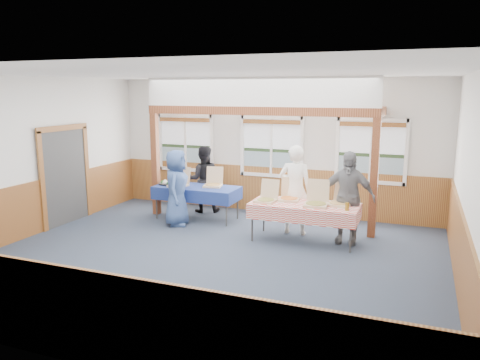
{
  "coord_description": "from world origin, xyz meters",
  "views": [
    {
      "loc": [
        3.33,
        -7.14,
        2.91
      ],
      "look_at": [
        0.15,
        1.0,
        1.24
      ],
      "focal_mm": 35.0,
      "sensor_mm": 36.0,
      "label": 1
    }
  ],
  "objects_px": {
    "table_right": "(304,206)",
    "man_blue": "(177,188)",
    "table_left": "(197,189)",
    "woman_black": "(203,179)",
    "woman_white": "(295,190)",
    "person_grey": "(347,197)"
  },
  "relations": [
    {
      "from": "table_right",
      "to": "woman_black",
      "type": "height_order",
      "value": "woman_black"
    },
    {
      "from": "table_left",
      "to": "woman_black",
      "type": "xyz_separation_m",
      "value": [
        -0.14,
        0.64,
        0.1
      ]
    },
    {
      "from": "table_right",
      "to": "person_grey",
      "type": "xyz_separation_m",
      "value": [
        0.78,
        0.24,
        0.19
      ]
    },
    {
      "from": "man_blue",
      "to": "person_grey",
      "type": "xyz_separation_m",
      "value": [
        3.65,
        0.12,
        0.07
      ]
    },
    {
      "from": "table_left",
      "to": "man_blue",
      "type": "xyz_separation_m",
      "value": [
        -0.18,
        -0.61,
        0.13
      ]
    },
    {
      "from": "table_left",
      "to": "woman_white",
      "type": "bearing_deg",
      "value": 10.27
    },
    {
      "from": "table_right",
      "to": "woman_black",
      "type": "bearing_deg",
      "value": 137.33
    },
    {
      "from": "woman_white",
      "to": "man_blue",
      "type": "bearing_deg",
      "value": 3.77
    },
    {
      "from": "table_left",
      "to": "man_blue",
      "type": "height_order",
      "value": "man_blue"
    },
    {
      "from": "table_right",
      "to": "man_blue",
      "type": "height_order",
      "value": "man_blue"
    },
    {
      "from": "table_left",
      "to": "man_blue",
      "type": "bearing_deg",
      "value": -89.8
    },
    {
      "from": "table_left",
      "to": "person_grey",
      "type": "height_order",
      "value": "person_grey"
    },
    {
      "from": "table_left",
      "to": "person_grey",
      "type": "distance_m",
      "value": 3.51
    },
    {
      "from": "table_right",
      "to": "woman_black",
      "type": "relative_size",
      "value": 1.4
    },
    {
      "from": "table_right",
      "to": "person_grey",
      "type": "relative_size",
      "value": 1.25
    },
    {
      "from": "table_right",
      "to": "man_blue",
      "type": "relative_size",
      "value": 1.35
    },
    {
      "from": "table_right",
      "to": "woman_white",
      "type": "bearing_deg",
      "value": 108.03
    },
    {
      "from": "woman_black",
      "to": "person_grey",
      "type": "distance_m",
      "value": 3.78
    },
    {
      "from": "woman_black",
      "to": "table_right",
      "type": "bearing_deg",
      "value": 130.92
    },
    {
      "from": "woman_white",
      "to": "man_blue",
      "type": "height_order",
      "value": "woman_white"
    },
    {
      "from": "table_right",
      "to": "woman_white",
      "type": "xyz_separation_m",
      "value": [
        -0.31,
        0.44,
        0.22
      ]
    },
    {
      "from": "woman_white",
      "to": "person_grey",
      "type": "bearing_deg",
      "value": 166.05
    }
  ]
}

